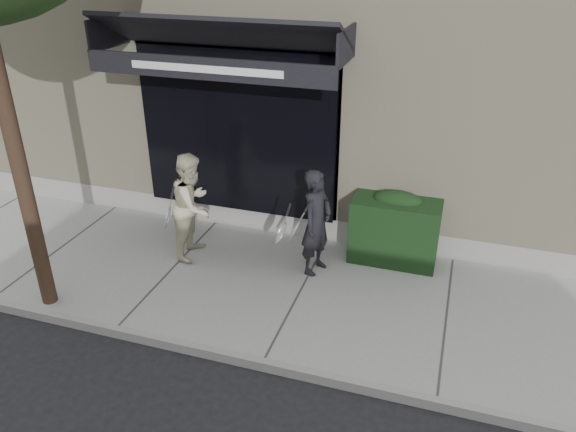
% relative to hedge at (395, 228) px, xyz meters
% --- Properties ---
extents(ground, '(80.00, 80.00, 0.00)m').
position_rel_hedge_xyz_m(ground, '(-1.10, -1.25, -0.66)').
color(ground, black).
rests_on(ground, ground).
extents(sidewalk, '(20.00, 3.00, 0.12)m').
position_rel_hedge_xyz_m(sidewalk, '(-1.10, -1.25, -0.60)').
color(sidewalk, gray).
rests_on(sidewalk, ground).
extents(curb, '(20.00, 0.10, 0.14)m').
position_rel_hedge_xyz_m(curb, '(-1.10, -2.80, -0.59)').
color(curb, gray).
rests_on(curb, ground).
extents(building_facade, '(14.30, 8.04, 5.64)m').
position_rel_hedge_xyz_m(building_facade, '(-1.11, 3.71, 2.08)').
color(building_facade, beige).
rests_on(building_facade, ground).
extents(hedge, '(1.30, 0.70, 1.14)m').
position_rel_hedge_xyz_m(hedge, '(0.00, 0.00, 0.00)').
color(hedge, black).
rests_on(hedge, sidewalk).
extents(pedestrian_front, '(0.78, 0.88, 1.60)m').
position_rel_hedge_xyz_m(pedestrian_front, '(-1.05, -0.68, 0.26)').
color(pedestrian_front, black).
rests_on(pedestrian_front, sidewalk).
extents(pedestrian_back, '(0.70, 0.88, 1.65)m').
position_rel_hedge_xyz_m(pedestrian_back, '(-2.96, -0.76, 0.29)').
color(pedestrian_back, beige).
rests_on(pedestrian_back, sidewalk).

